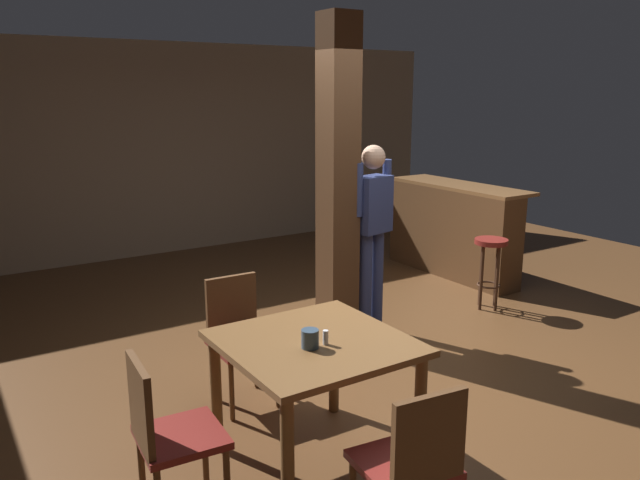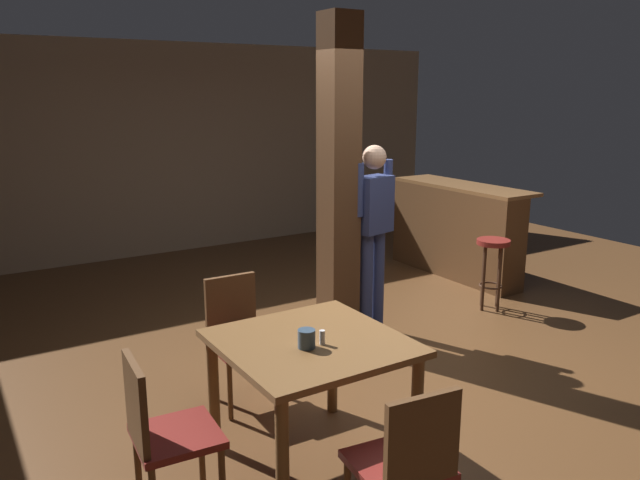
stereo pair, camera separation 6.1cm
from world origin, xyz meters
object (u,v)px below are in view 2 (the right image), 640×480
object	(u,v)px
chair_north	(238,333)
bar_counter	(455,230)
chair_west	(161,429)
bar_stool_near	(492,258)
napkin_cup	(307,339)
salt_shaker	(322,337)
dining_table	(311,359)
chair_south	(407,463)
standing_person	(373,226)

from	to	relation	value
chair_north	bar_counter	distance (m)	3.82
chair_west	bar_stool_near	xyz separation A→B (m)	(3.86, 1.36, 0.03)
napkin_cup	bar_counter	size ratio (longest dim) A/B	0.06
salt_shaker	bar_stool_near	bearing A→B (deg)	25.81
dining_table	chair_south	bearing A→B (deg)	-92.88
chair_west	chair_south	size ratio (longest dim) A/B	1.00
chair_west	salt_shaker	world-z (taller)	chair_west
dining_table	bar_stool_near	xyz separation A→B (m)	(2.95, 1.33, -0.12)
chair_south	bar_counter	xyz separation A→B (m)	(3.53, 3.33, 0.05)
standing_person	chair_south	bearing A→B (deg)	-123.64
salt_shaker	bar_stool_near	world-z (taller)	salt_shaker
dining_table	napkin_cup	distance (m)	0.21
chair_west	napkin_cup	bearing A→B (deg)	-3.40
chair_north	chair_west	bearing A→B (deg)	-131.94
dining_table	chair_south	world-z (taller)	chair_south
standing_person	chair_north	bearing A→B (deg)	-161.85
dining_table	standing_person	bearing A→B (deg)	43.50
standing_person	bar_stool_near	bearing A→B (deg)	-5.26
salt_shaker	standing_person	xyz separation A→B (m)	(1.52, 1.55, 0.18)
chair_west	salt_shaker	distance (m)	0.98
salt_shaker	dining_table	bearing A→B (deg)	101.53
standing_person	bar_stool_near	size ratio (longest dim) A/B	2.37
napkin_cup	salt_shaker	world-z (taller)	napkin_cup
chair_south	napkin_cup	size ratio (longest dim) A/B	8.36
chair_west	salt_shaker	size ratio (longest dim) A/B	10.56
standing_person	napkin_cup	bearing A→B (deg)	-136.40
dining_table	chair_north	size ratio (longest dim) A/B	1.14
standing_person	bar_stool_near	world-z (taller)	standing_person
chair_south	salt_shaker	xyz separation A→B (m)	(0.06, 0.83, 0.31)
napkin_cup	standing_person	distance (m)	2.24
chair_west	chair_south	world-z (taller)	same
chair_south	napkin_cup	world-z (taller)	chair_south
chair_north	salt_shaker	bearing A→B (deg)	-87.05
bar_counter	bar_stool_near	bearing A→B (deg)	-116.37
chair_south	standing_person	distance (m)	2.90
napkin_cup	bar_stool_near	size ratio (longest dim) A/B	0.15
dining_table	bar_stool_near	bearing A→B (deg)	24.24
napkin_cup	salt_shaker	distance (m)	0.10
chair_south	chair_west	bearing A→B (deg)	134.22
dining_table	chair_north	distance (m)	0.95
bar_stool_near	bar_counter	bearing A→B (deg)	63.63
chair_north	salt_shaker	size ratio (longest dim) A/B	10.56
chair_south	bar_counter	size ratio (longest dim) A/B	0.48
salt_shaker	napkin_cup	bearing A→B (deg)	175.08
dining_table	chair_south	size ratio (longest dim) A/B	1.14
chair_west	bar_stool_near	world-z (taller)	chair_west
bar_stool_near	chair_north	bearing A→B (deg)	-172.65
bar_counter	chair_south	bearing A→B (deg)	-136.67
salt_shaker	bar_stool_near	size ratio (longest dim) A/B	0.12
salt_shaker	standing_person	world-z (taller)	standing_person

